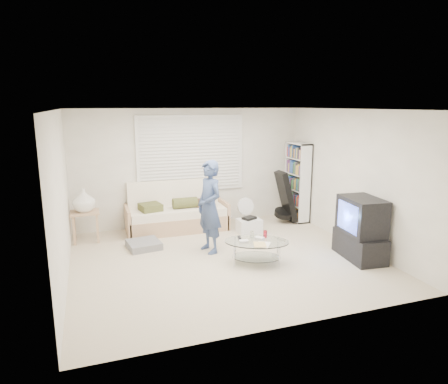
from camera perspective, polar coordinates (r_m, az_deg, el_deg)
name	(u,v)px	position (r m, az deg, el deg)	size (l,w,h in m)	color
ground	(225,259)	(6.90, 0.09, -9.53)	(5.00, 5.00, 0.00)	beige
room_shell	(216,160)	(6.92, -1.20, 4.54)	(5.02, 4.52, 2.51)	beige
window_blinds	(191,154)	(8.57, -4.72, 5.48)	(2.32, 0.08, 1.62)	silver
futon_sofa	(177,214)	(8.40, -6.76, -3.17)	(2.08, 0.84, 1.02)	tan
grey_floor_pillow	(144,245)	(7.52, -11.37, -7.38)	(0.56, 0.56, 0.13)	slate
side_table	(84,202)	(7.96, -19.38, -1.42)	(0.52, 0.42, 1.04)	tan
bookshelf	(297,182)	(9.11, 10.42, 1.44)	(0.28, 0.74, 1.75)	white
guitar_case	(285,200)	(8.89, 8.77, -1.19)	(0.47, 0.43, 1.13)	black
floor_fan	(245,209)	(8.65, 3.01, -2.47)	(0.37, 0.25, 0.62)	white
storage_bin	(249,225)	(8.22, 3.61, -4.79)	(0.48, 0.34, 0.33)	white
tv_unit	(361,229)	(7.16, 18.95, -5.05)	(0.62, 1.02, 1.06)	black
coffee_table	(256,245)	(6.62, 4.66, -7.61)	(1.23, 1.02, 0.51)	silver
standing_person	(210,207)	(7.00, -2.08, -2.13)	(0.60, 0.39, 1.64)	navy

